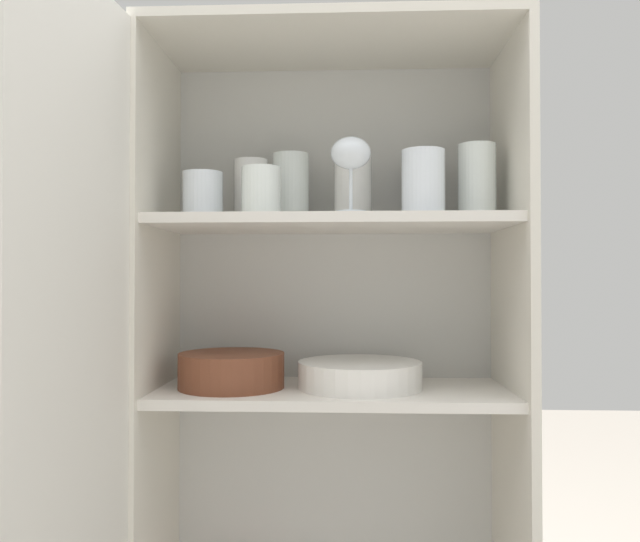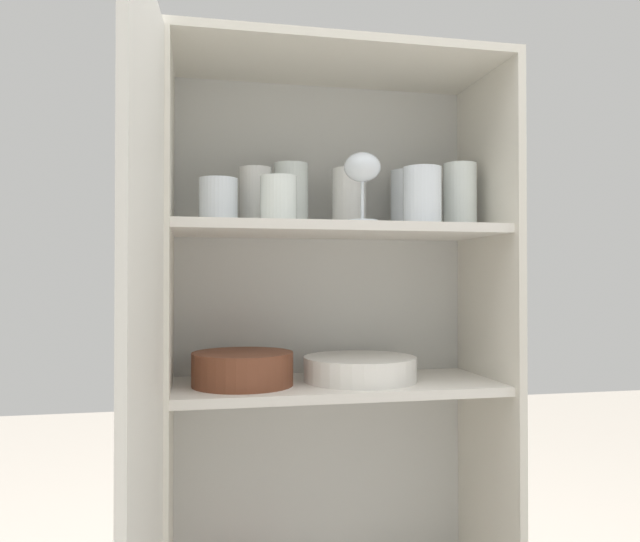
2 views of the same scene
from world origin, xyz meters
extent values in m
cube|color=silver|center=(0.00, 0.30, 0.77)|extent=(0.74, 0.02, 1.53)
cube|color=silver|center=(-0.36, 0.14, 0.77)|extent=(0.02, 0.33, 1.53)
cube|color=silver|center=(0.36, 0.14, 0.77)|extent=(0.02, 0.33, 1.53)
cube|color=silver|center=(0.00, 0.14, 1.54)|extent=(0.74, 0.33, 0.02)
cube|color=silver|center=(0.00, 0.14, 0.82)|extent=(0.71, 0.29, 0.02)
cube|color=silver|center=(0.00, 0.14, 1.16)|extent=(0.71, 0.29, 0.02)
cube|color=silver|center=(-0.39, -0.20, 0.77)|extent=(0.04, 0.37, 1.53)
cylinder|color=white|center=(0.29, 0.14, 1.25)|extent=(0.08, 0.08, 0.15)
cylinder|color=white|center=(-0.09, 0.21, 1.25)|extent=(0.08, 0.08, 0.15)
cylinder|color=white|center=(0.19, 0.22, 1.25)|extent=(0.07, 0.07, 0.14)
cylinder|color=white|center=(-0.26, 0.11, 1.22)|extent=(0.08, 0.08, 0.09)
cylinder|color=white|center=(0.18, 0.08, 1.24)|extent=(0.08, 0.08, 0.12)
cylinder|color=white|center=(-0.14, 0.08, 1.22)|extent=(0.08, 0.08, 0.09)
cylinder|color=white|center=(0.04, 0.19, 1.24)|extent=(0.08, 0.08, 0.14)
cylinder|color=white|center=(-0.17, 0.19, 1.24)|extent=(0.07, 0.07, 0.13)
cylinder|color=white|center=(0.04, 0.06, 1.18)|extent=(0.06, 0.06, 0.01)
cylinder|color=white|center=(0.04, 0.06, 1.22)|extent=(0.01, 0.01, 0.08)
ellipsoid|color=white|center=(0.04, 0.06, 1.29)|extent=(0.08, 0.08, 0.06)
cylinder|color=white|center=(0.06, 0.15, 0.83)|extent=(0.25, 0.25, 0.01)
cylinder|color=white|center=(0.06, 0.15, 0.84)|extent=(0.25, 0.25, 0.01)
cylinder|color=white|center=(0.06, 0.15, 0.85)|extent=(0.25, 0.25, 0.01)
cylinder|color=white|center=(0.06, 0.15, 0.86)|extent=(0.25, 0.25, 0.01)
cylinder|color=white|center=(0.06, 0.15, 0.87)|extent=(0.25, 0.25, 0.01)
cylinder|color=white|center=(0.06, 0.15, 0.88)|extent=(0.25, 0.25, 0.01)
cylinder|color=brown|center=(-0.21, 0.14, 0.86)|extent=(0.22, 0.22, 0.07)
torus|color=brown|center=(-0.21, 0.14, 0.90)|extent=(0.21, 0.21, 0.01)
camera|label=1|loc=(0.03, -1.13, 1.05)|focal=35.00mm
camera|label=2|loc=(-0.31, -1.20, 1.06)|focal=35.00mm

